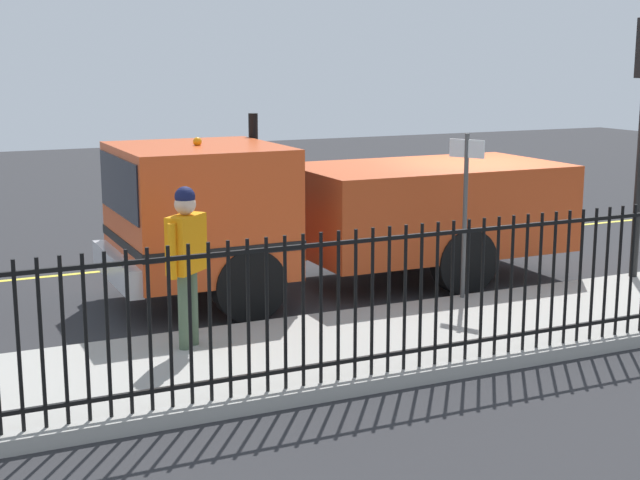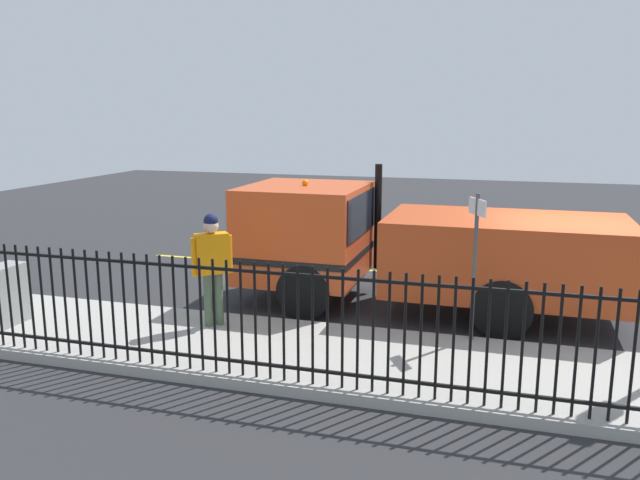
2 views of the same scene
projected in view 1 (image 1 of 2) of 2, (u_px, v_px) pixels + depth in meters
The scene contains 7 objects.
ground_plane at pixel (481, 271), 14.76m from camera, with size 46.17×46.17×0.00m, color #2B2B2D.
sidewalk_slab at pixel (607, 310), 12.20m from camera, with size 2.51×20.98×0.15m, color #A3A099.
lane_marking at pixel (401, 242), 17.01m from camera, with size 0.12×18.89×0.01m, color yellow.
work_truck at pixel (316, 207), 13.22m from camera, with size 2.38×6.88×2.54m.
worker_standing at pixel (186, 250), 10.20m from camera, with size 0.52×0.54×1.83m.
traffic_cone at pixel (301, 241), 15.63m from camera, with size 0.41×0.41×0.59m, color orange.
street_sign at pixel (465, 196), 12.28m from camera, with size 0.45×0.27×2.23m.
Camera 1 is at (11.91, -8.46, 3.36)m, focal length 51.76 mm.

